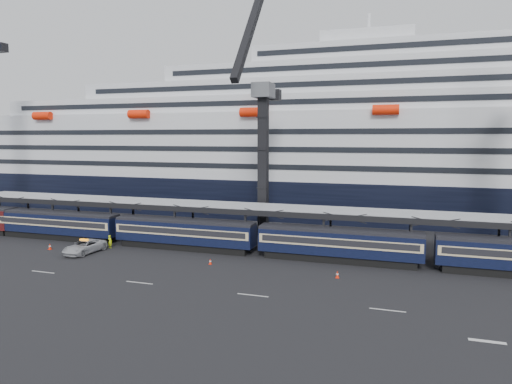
{
  "coord_description": "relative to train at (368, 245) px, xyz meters",
  "views": [
    {
      "loc": [
        -1.28,
        -42.69,
        14.53
      ],
      "look_at": [
        -18.18,
        10.0,
        7.88
      ],
      "focal_mm": 32.0,
      "sensor_mm": 36.0,
      "label": 1
    }
  ],
  "objects": [
    {
      "name": "pickup_truck",
      "position": [
        -34.44,
        -5.76,
        -1.38
      ],
      "size": [
        3.17,
        6.12,
        1.65
      ],
      "primitive_type": "imported",
      "rotation": [
        0.0,
        0.0,
        -0.07
      ],
      "color": "#A6A7AD",
      "rests_on": "ground"
    },
    {
      "name": "worker",
      "position": [
        -32.98,
        -2.5,
        -1.33
      ],
      "size": [
        0.7,
        0.54,
        1.73
      ],
      "primitive_type": "imported",
      "rotation": [
        0.0,
        0.0,
        2.93
      ],
      "color": "#BDD90B",
      "rests_on": "ground"
    },
    {
      "name": "cruise_ship",
      "position": [
        3.57,
        35.99,
        10.14
      ],
      "size": [
        214.09,
        28.84,
        34.0
      ],
      "color": "black",
      "rests_on": "ground"
    },
    {
      "name": "traffic_cone_c",
      "position": [
        -17.27,
        -5.62,
        -1.87
      ],
      "size": [
        0.34,
        0.34,
        0.67
      ],
      "color": "#FF2608",
      "rests_on": "ground"
    },
    {
      "name": "crane_dark_near",
      "position": [
        -15.35,
        8.59,
        9.73
      ],
      "size": [
        4.5,
        17.75,
        35.08
      ],
      "color": "#4B4E52",
      "rests_on": "ground"
    },
    {
      "name": "traffic_cone_d",
      "position": [
        -2.62,
        -6.31,
        -1.83
      ],
      "size": [
        0.38,
        0.38,
        0.76
      ],
      "color": "#FF2608",
      "rests_on": "ground"
    },
    {
      "name": "train",
      "position": [
        0.0,
        0.0,
        0.0
      ],
      "size": [
        133.05,
        3.0,
        4.05
      ],
      "color": "black",
      "rests_on": "ground"
    },
    {
      "name": "ground",
      "position": [
        4.65,
        -10.0,
        -2.2
      ],
      "size": [
        260.0,
        260.0,
        0.0
      ],
      "primitive_type": "plane",
      "color": "black",
      "rests_on": "ground"
    },
    {
      "name": "traffic_cone_a",
      "position": [
        -40.0,
        -5.57,
        -1.8
      ],
      "size": [
        0.41,
        0.41,
        0.81
      ],
      "color": "#FF2608",
      "rests_on": "ground"
    },
    {
      "name": "canopy",
      "position": [
        4.65,
        4.0,
        3.05
      ],
      "size": [
        130.0,
        6.25,
        5.53
      ],
      "color": "gray",
      "rests_on": "ground"
    },
    {
      "name": "traffic_cone_b",
      "position": [
        -35.18,
        -3.44,
        -1.8
      ],
      "size": [
        0.4,
        0.4,
        0.81
      ],
      "color": "#FF2608",
      "rests_on": "ground"
    }
  ]
}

